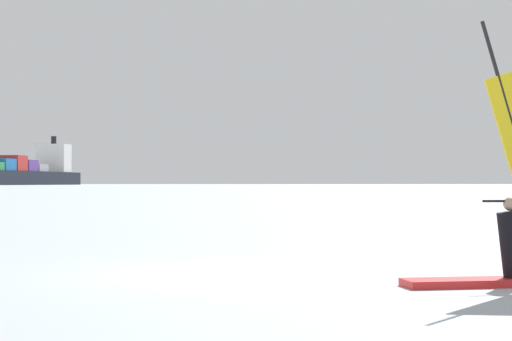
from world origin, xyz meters
The scene contains 2 objects.
ground_plane centered at (0.00, 0.00, 0.00)m, with size 4000.00×4000.00×0.00m, color #9EA8B2.
cargo_ship centered at (23.30, 613.08, 8.42)m, with size 113.73×190.01×36.72m.
Camera 1 is at (-4.25, -14.89, 1.57)m, focal length 63.01 mm.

